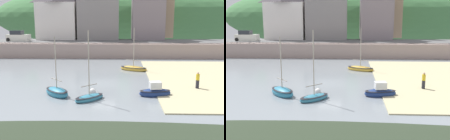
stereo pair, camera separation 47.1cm
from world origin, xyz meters
TOP-DOWN VIEW (x-y plane):
  - ground at (1.40, -9.56)m, footprint 48.00×41.00m
  - quay_seawall at (0.00, 17.50)m, footprint 48.00×9.40m
  - hillside_backdrop at (3.75, 55.20)m, footprint 80.00×44.00m
  - waterfront_building_left at (-10.57, 25.20)m, footprint 7.86×5.49m
  - waterfront_building_centre at (-2.46, 25.20)m, footprint 8.12×5.82m
  - waterfront_building_right at (7.09, 25.20)m, footprint 6.41×5.84m
  - fishing_boat_green at (-3.98, -4.55)m, footprint 3.03×3.03m
  - sailboat_far_left at (3.50, 6.59)m, footprint 3.87×2.76m
  - sailboat_tall_mast at (-0.89, -5.83)m, footprint 2.86×2.74m
  - motorboat_with_cabin at (4.87, -4.41)m, footprint 3.00×1.53m
  - parked_car_near_slipway at (-16.94, 20.70)m, footprint 4.21×1.98m
  - person_on_slipway at (9.28, -2.15)m, footprint 0.34×0.34m
  - mooring_buoy at (-0.82, -3.80)m, footprint 0.58×0.58m

SIDE VIEW (x-z plane):
  - ground at x=1.40m, z-range -0.14..0.47m
  - mooring_buoy at x=-0.82m, z-range -0.12..0.46m
  - sailboat_tall_mast at x=-0.89m, z-range -2.77..3.28m
  - sailboat_far_left at x=3.50m, z-range -2.58..3.10m
  - fishing_boat_green at x=-3.98m, z-range -2.44..3.06m
  - motorboat_with_cabin at x=4.87m, z-range -0.38..1.11m
  - person_on_slipway at x=9.28m, z-range 0.17..1.79m
  - quay_seawall at x=0.00m, z-range 0.16..2.56m
  - parked_car_near_slipway at x=-16.94m, z-range 2.23..4.18m
  - hillside_backdrop at x=3.75m, z-range -2.80..15.86m
  - waterfront_building_left at x=-10.57m, z-range 2.49..12.17m
  - waterfront_building_centre at x=-2.46m, z-range 2.47..13.52m
  - waterfront_building_right at x=7.09m, z-range 2.50..14.28m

